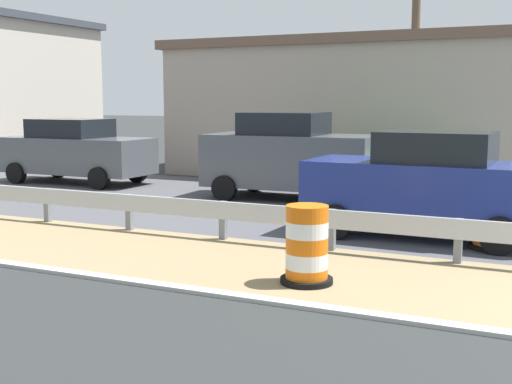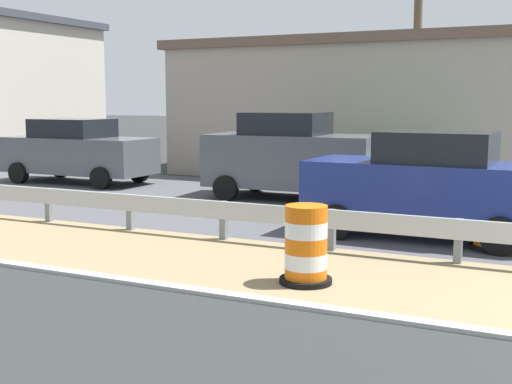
{
  "view_description": "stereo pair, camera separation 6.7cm",
  "coord_description": "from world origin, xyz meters",
  "px_view_note": "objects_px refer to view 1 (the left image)",
  "views": [
    {
      "loc": [
        -8.7,
        1.76,
        2.52
      ],
      "look_at": [
        1.24,
        6.49,
        1.0
      ],
      "focal_mm": 47.05,
      "sensor_mm": 36.0,
      "label": 1
    },
    {
      "loc": [
        -8.67,
        1.7,
        2.52
      ],
      "look_at": [
        1.24,
        6.49,
        1.0
      ],
      "focal_mm": 47.05,
      "sensor_mm": 36.0,
      "label": 2
    }
  ],
  "objects_px": {
    "car_lead_near_lane": "(427,185)",
    "car_mid_far_lane": "(75,151)",
    "traffic_barrel_close": "(307,248)",
    "utility_pole_near": "(415,39)",
    "traffic_barrel_nearest": "(491,222)",
    "car_trailing_near_lane": "(290,156)"
  },
  "relations": [
    {
      "from": "car_lead_near_lane",
      "to": "car_mid_far_lane",
      "type": "xyz_separation_m",
      "value": [
        3.69,
        11.3,
        -0.0
      ]
    },
    {
      "from": "traffic_barrel_close",
      "to": "car_mid_far_lane",
      "type": "distance_m",
      "value": 12.89
    },
    {
      "from": "car_lead_near_lane",
      "to": "utility_pole_near",
      "type": "height_order",
      "value": "utility_pole_near"
    },
    {
      "from": "car_lead_near_lane",
      "to": "traffic_barrel_nearest",
      "type": "bearing_deg",
      "value": 158.87
    },
    {
      "from": "car_lead_near_lane",
      "to": "car_trailing_near_lane",
      "type": "xyz_separation_m",
      "value": [
        3.43,
        4.14,
        0.12
      ]
    },
    {
      "from": "car_mid_far_lane",
      "to": "utility_pole_near",
      "type": "distance_m",
      "value": 10.61
    },
    {
      "from": "traffic_barrel_close",
      "to": "car_trailing_near_lane",
      "type": "relative_size",
      "value": 0.25
    },
    {
      "from": "car_mid_far_lane",
      "to": "traffic_barrel_close",
      "type": "bearing_deg",
      "value": -35.87
    },
    {
      "from": "car_mid_far_lane",
      "to": "car_trailing_near_lane",
      "type": "bearing_deg",
      "value": -2.11
    },
    {
      "from": "car_lead_near_lane",
      "to": "car_mid_far_lane",
      "type": "distance_m",
      "value": 11.89
    },
    {
      "from": "traffic_barrel_nearest",
      "to": "traffic_barrel_close",
      "type": "bearing_deg",
      "value": 148.7
    },
    {
      "from": "traffic_barrel_close",
      "to": "traffic_barrel_nearest",
      "type": "bearing_deg",
      "value": -31.3
    },
    {
      "from": "car_trailing_near_lane",
      "to": "traffic_barrel_nearest",
      "type": "bearing_deg",
      "value": -38.42
    },
    {
      "from": "car_lead_near_lane",
      "to": "car_mid_far_lane",
      "type": "bearing_deg",
      "value": -16.97
    },
    {
      "from": "traffic_barrel_close",
      "to": "car_trailing_near_lane",
      "type": "xyz_separation_m",
      "value": [
        7.28,
        3.29,
        0.61
      ]
    },
    {
      "from": "traffic_barrel_nearest",
      "to": "car_lead_near_lane",
      "type": "distance_m",
      "value": 1.39
    },
    {
      "from": "traffic_barrel_close",
      "to": "car_lead_near_lane",
      "type": "xyz_separation_m",
      "value": [
        3.85,
        -0.86,
        0.49
      ]
    },
    {
      "from": "car_trailing_near_lane",
      "to": "car_mid_far_lane",
      "type": "height_order",
      "value": "car_trailing_near_lane"
    },
    {
      "from": "traffic_barrel_nearest",
      "to": "traffic_barrel_close",
      "type": "distance_m",
      "value": 3.94
    },
    {
      "from": "car_trailing_near_lane",
      "to": "car_mid_far_lane",
      "type": "distance_m",
      "value": 7.16
    },
    {
      "from": "traffic_barrel_close",
      "to": "car_trailing_near_lane",
      "type": "bearing_deg",
      "value": 24.27
    },
    {
      "from": "traffic_barrel_nearest",
      "to": "car_lead_near_lane",
      "type": "xyz_separation_m",
      "value": [
        0.49,
        1.19,
        0.52
      ]
    }
  ]
}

